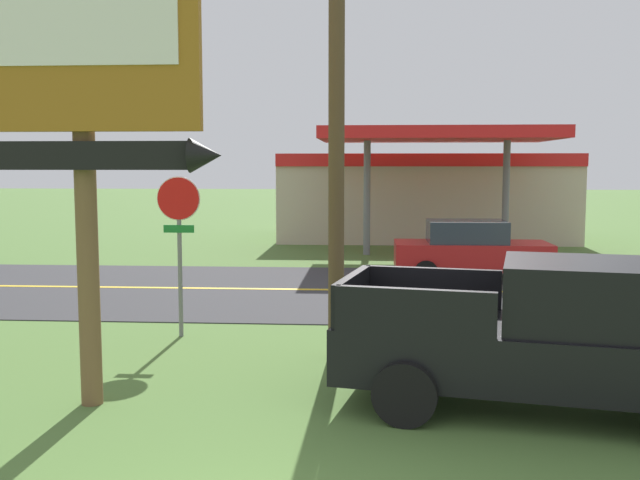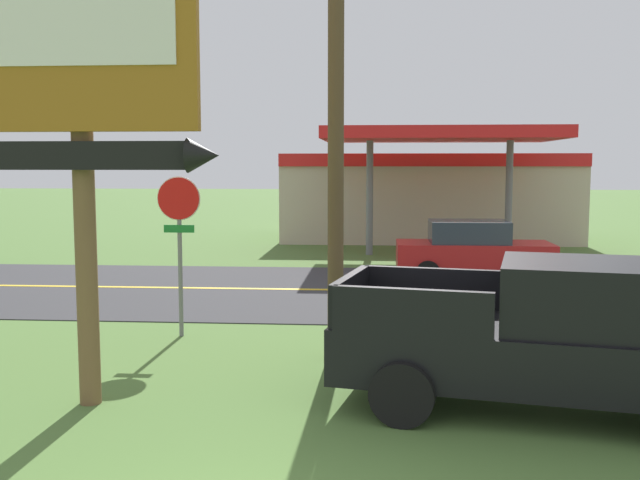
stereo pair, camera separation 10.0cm
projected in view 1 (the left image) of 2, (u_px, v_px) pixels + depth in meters
The scene contains 8 objects.
road_asphalt at pixel (333, 290), 18.37m from camera, with size 140.00×8.00×0.02m, color #333335.
road_centre_line at pixel (333, 290), 18.37m from camera, with size 126.00×0.20×0.01m, color gold.
motel_sign at pixel (82, 80), 9.10m from camera, with size 3.40×0.54×6.24m.
stop_sign at pixel (179, 227), 13.26m from camera, with size 0.80×0.08×2.95m.
utility_pole at pixel (337, 79), 11.60m from camera, with size 1.77×0.26×8.48m.
gas_station at pixel (424, 194), 30.96m from camera, with size 12.00×11.50×4.40m.
pickup_black_parked_on_lawn at pixel (549, 338), 9.26m from camera, with size 5.49×3.01×1.96m.
car_red_near_lane at pixel (470, 250), 20.02m from camera, with size 4.20×2.00×1.64m.
Camera 1 is at (0.89, -5.12, 3.16)m, focal length 40.92 mm.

